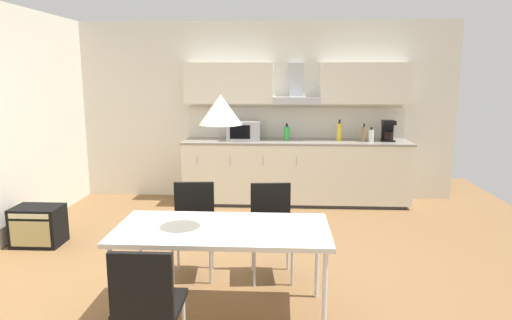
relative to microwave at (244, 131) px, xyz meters
name	(u,v)px	position (x,y,z in m)	size (l,w,h in m)	color
ground_plane	(229,276)	(0.06, -2.56, -1.09)	(7.71, 8.66, 0.02)	brown
wall_back	(250,111)	(0.06, 0.37, 0.26)	(6.17, 0.10, 2.67)	silver
kitchen_counter	(295,172)	(0.76, 0.00, -0.60)	(3.28, 0.67, 0.94)	#333333
backsplash_tile	(296,123)	(0.77, 0.31, 0.09)	(3.26, 0.02, 0.46)	silver
upper_wall_cabinets	(297,84)	(0.77, 0.16, 0.67)	(3.26, 0.40, 0.59)	silver
microwave	(244,131)	(0.00, 0.00, 0.00)	(0.48, 0.35, 0.28)	#ADADB2
coffee_maker	(388,131)	(2.09, 0.03, 0.01)	(0.18, 0.19, 0.30)	black
bottle_green	(287,133)	(0.63, 0.01, -0.03)	(0.08, 0.08, 0.25)	green
bottle_white	(371,135)	(1.84, -0.05, -0.05)	(0.08, 0.08, 0.21)	white
bottle_yellow	(339,132)	(1.39, 0.04, -0.01)	(0.07, 0.07, 0.30)	yellow
bottle_brown	(364,134)	(1.73, -0.04, -0.03)	(0.07, 0.07, 0.26)	brown
dining_table	(222,233)	(0.10, -3.28, -0.39)	(1.64, 0.80, 0.73)	silver
chair_far_right	(271,221)	(0.46, -2.50, -0.54)	(0.44, 0.44, 0.87)	black
chair_near_left	(147,299)	(-0.27, -4.06, -0.54)	(0.40, 0.40, 0.87)	black
chair_far_left	(194,219)	(-0.28, -2.50, -0.54)	(0.43, 0.43, 0.87)	black
guitar_amp	(38,226)	(-2.16, -1.87, -0.86)	(0.52, 0.37, 0.44)	black
pendant_lamp	(221,110)	(0.10, -3.28, 0.55)	(0.32, 0.32, 0.22)	silver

